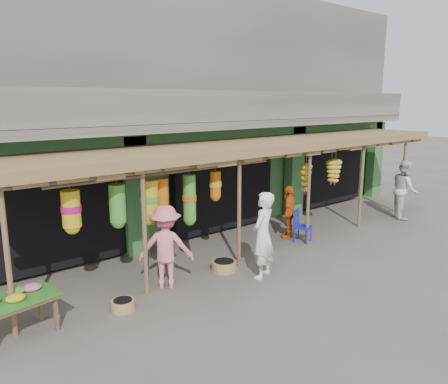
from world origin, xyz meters
TOP-DOWN VIEW (x-y plane):
  - ground at (0.00, 0.00)m, footprint 80.00×80.00m
  - building at (-0.00, 4.87)m, footprint 16.40×6.80m
  - awning at (-0.16, 0.80)m, footprint 14.00×2.70m
  - flower_table at (-6.49, -0.26)m, footprint 1.44×0.98m
  - blue_chair at (0.97, 0.02)m, footprint 0.55×0.56m
  - basket_mid at (-2.00, -0.25)m, footprint 0.73×0.73m
  - basket_right at (-4.70, -0.54)m, footprint 0.49×0.49m
  - person_front at (-1.58, -1.07)m, footprint 0.82×0.69m
  - person_right at (5.55, -0.52)m, footprint 1.19×1.18m
  - person_vendor at (0.99, 0.46)m, footprint 0.95×0.76m
  - person_shopper at (-3.50, -0.17)m, footprint 1.30×1.22m

SIDE VIEW (x-z plane):
  - ground at x=0.00m, z-range 0.00..0.00m
  - basket_right at x=-4.70m, z-range 0.00..0.20m
  - basket_mid at x=-2.00m, z-range 0.00..0.22m
  - blue_chair at x=0.97m, z-range 0.05..0.94m
  - flower_table at x=-6.49m, z-range 0.25..1.05m
  - person_vendor at x=0.99m, z-range 0.00..1.51m
  - person_shopper at x=-3.50m, z-range 0.00..1.76m
  - person_front at x=-1.58m, z-range 0.00..1.93m
  - person_right at x=5.55m, z-range 0.00..1.94m
  - awning at x=-0.16m, z-range 1.18..3.97m
  - building at x=0.00m, z-range -0.13..6.87m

